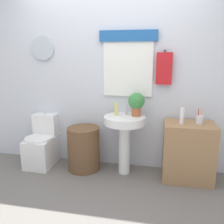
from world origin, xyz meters
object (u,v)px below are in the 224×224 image
(pedestal_sink, at_px, (124,130))
(wooden_cabinet, at_px, (188,152))
(toothbrush_cup, at_px, (200,119))
(toilet, at_px, (42,145))
(potted_plant, at_px, (136,103))
(lotion_bottle, at_px, (182,116))
(laundry_hamper, at_px, (84,148))
(soap_bottle, at_px, (116,109))

(pedestal_sink, distance_m, wooden_cabinet, 0.84)
(toothbrush_cup, bearing_deg, toilet, 179.71)
(potted_plant, bearing_deg, toothbrush_cup, -2.97)
(potted_plant, distance_m, lotion_bottle, 0.58)
(pedestal_sink, relative_size, toothbrush_cup, 4.24)
(pedestal_sink, bearing_deg, laundry_hamper, 180.00)
(laundry_hamper, distance_m, lotion_bottle, 1.38)
(wooden_cabinet, height_order, soap_bottle, soap_bottle)
(lotion_bottle, bearing_deg, pedestal_sink, 176.74)
(soap_bottle, xyz_separation_m, lotion_bottle, (0.82, -0.09, -0.03))
(wooden_cabinet, distance_m, lotion_bottle, 0.48)
(soap_bottle, bearing_deg, laundry_hamper, -173.58)
(toilet, height_order, pedestal_sink, pedestal_sink)
(lotion_bottle, bearing_deg, wooden_cabinet, 20.54)
(toilet, xyz_separation_m, soap_bottle, (1.07, 0.02, 0.58))
(laundry_hamper, height_order, potted_plant, potted_plant)
(laundry_hamper, distance_m, soap_bottle, 0.72)
(pedestal_sink, distance_m, lotion_bottle, 0.74)
(potted_plant, relative_size, lotion_bottle, 1.50)
(pedestal_sink, xyz_separation_m, wooden_cabinet, (0.81, 0.00, -0.23))
(soap_bottle, bearing_deg, lotion_bottle, -6.24)
(lotion_bottle, xyz_separation_m, toothbrush_cup, (0.21, 0.06, -0.05))
(laundry_hamper, bearing_deg, wooden_cabinet, 0.00)
(potted_plant, xyz_separation_m, toothbrush_cup, (0.78, -0.04, -0.17))
(laundry_hamper, distance_m, toothbrush_cup, 1.56)
(toilet, distance_m, wooden_cabinet, 2.00)
(pedestal_sink, xyz_separation_m, toothbrush_cup, (0.92, 0.02, 0.19))
(toilet, distance_m, potted_plant, 1.50)
(toilet, xyz_separation_m, toothbrush_cup, (2.11, -0.01, 0.50))
(pedestal_sink, relative_size, lotion_bottle, 3.92)
(toilet, bearing_deg, potted_plant, 1.27)
(lotion_bottle, height_order, toothbrush_cup, lotion_bottle)
(potted_plant, bearing_deg, lotion_bottle, -10.08)
(wooden_cabinet, xyz_separation_m, soap_bottle, (-0.93, 0.05, 0.50))
(laundry_hamper, relative_size, wooden_cabinet, 0.81)
(laundry_hamper, distance_m, wooden_cabinet, 1.38)
(laundry_hamper, xyz_separation_m, lotion_bottle, (1.27, -0.04, 0.54))
(wooden_cabinet, distance_m, soap_bottle, 1.05)
(wooden_cabinet, relative_size, soap_bottle, 4.56)
(soap_bottle, distance_m, lotion_bottle, 0.83)
(potted_plant, bearing_deg, soap_bottle, -177.80)
(toilet, height_order, toothbrush_cup, toothbrush_cup)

